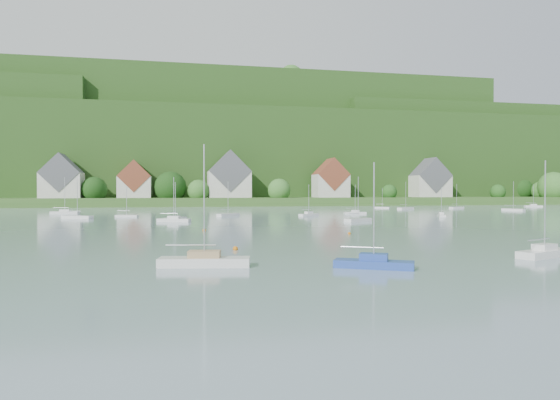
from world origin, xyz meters
name	(u,v)px	position (x,y,z in m)	size (l,w,h in m)	color
far_shore_strip	(214,201)	(0.00, 200.00, 1.50)	(600.00, 60.00, 3.00)	#315821
forested_ridge	(205,159)	(0.39, 268.57, 22.89)	(620.00, 181.22, 69.89)	#1D3D13
village_building_0	(62,180)	(-55.00, 187.00, 9.51)	(14.00, 10.40, 16.00)	beige
village_building_1	(135,182)	(-30.00, 189.00, 8.75)	(12.00, 9.36, 14.00)	beige
village_building_2	(229,179)	(5.00, 188.00, 10.27)	(16.00, 11.44, 18.00)	beige
village_building_3	(331,181)	(45.00, 186.00, 9.43)	(13.00, 10.40, 15.50)	beige
village_building_4	(430,181)	(90.00, 190.00, 9.59)	(15.00, 10.40, 16.50)	beige
near_sailboat_1	(374,262)	(-0.98, 28.34, 0.42)	(5.60, 3.99, 7.46)	#25449A
near_sailboat_2	(204,260)	(-12.64, 31.53, 0.46)	(6.74, 2.95, 8.80)	silver
near_sailboat_3	(545,252)	(15.12, 31.19, 0.43)	(6.07, 3.79, 7.95)	silver
mooring_buoy_0	(235,250)	(-9.30, 41.18, 0.00)	(0.47, 0.47, 0.47)	orange
mooring_buoy_1	(345,265)	(-2.52, 30.04, 0.00)	(0.39, 0.39, 0.39)	white
mooring_buoy_2	(349,234)	(6.71, 55.28, 0.00)	(0.38, 0.38, 0.38)	orange
mooring_buoy_3	(204,231)	(-10.96, 63.72, 0.00)	(0.47, 0.47, 0.47)	orange
far_sailboat_cluster	(293,212)	(12.92, 113.30, 0.37)	(195.81, 70.07, 8.71)	silver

